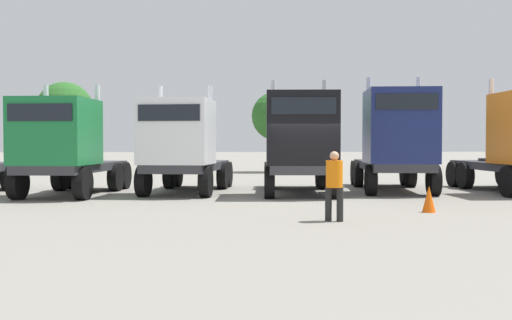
{
  "coord_description": "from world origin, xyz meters",
  "views": [
    {
      "loc": [
        -2.74,
        -18.3,
        1.88
      ],
      "look_at": [
        -1.47,
        3.36,
        1.22
      ],
      "focal_mm": 39.97,
      "sensor_mm": 36.0,
      "label": 1
    }
  ],
  "objects_px": {
    "semi_truck_white": "(182,146)",
    "traffic_cone_near": "(429,199)",
    "semi_truck_green": "(64,145)",
    "visitor_in_hivis": "(334,181)",
    "semi_truck_navy": "(396,140)",
    "semi_truck_black": "(300,142)"
  },
  "relations": [
    {
      "from": "semi_truck_black",
      "to": "semi_truck_navy",
      "type": "xyz_separation_m",
      "value": [
        3.75,
        0.78,
        0.09
      ]
    },
    {
      "from": "semi_truck_green",
      "to": "semi_truck_black",
      "type": "height_order",
      "value": "semi_truck_black"
    },
    {
      "from": "semi_truck_green",
      "to": "semi_truck_black",
      "type": "bearing_deg",
      "value": 97.01
    },
    {
      "from": "semi_truck_white",
      "to": "semi_truck_navy",
      "type": "relative_size",
      "value": 0.94
    },
    {
      "from": "semi_truck_green",
      "to": "semi_truck_white",
      "type": "distance_m",
      "value": 4.11
    },
    {
      "from": "semi_truck_white",
      "to": "visitor_in_hivis",
      "type": "relative_size",
      "value": 3.73
    },
    {
      "from": "semi_truck_black",
      "to": "semi_truck_navy",
      "type": "height_order",
      "value": "semi_truck_navy"
    },
    {
      "from": "semi_truck_white",
      "to": "semi_truck_navy",
      "type": "bearing_deg",
      "value": 100.23
    },
    {
      "from": "semi_truck_black",
      "to": "traffic_cone_near",
      "type": "height_order",
      "value": "semi_truck_black"
    },
    {
      "from": "traffic_cone_near",
      "to": "semi_truck_white",
      "type": "bearing_deg",
      "value": 140.36
    },
    {
      "from": "semi_truck_white",
      "to": "visitor_in_hivis",
      "type": "xyz_separation_m",
      "value": [
        4.15,
        -7.46,
        -0.8
      ]
    },
    {
      "from": "semi_truck_white",
      "to": "traffic_cone_near",
      "type": "relative_size",
      "value": 8.75
    },
    {
      "from": "semi_truck_navy",
      "to": "traffic_cone_near",
      "type": "xyz_separation_m",
      "value": [
        -0.94,
        -5.96,
        -1.63
      ]
    },
    {
      "from": "semi_truck_navy",
      "to": "visitor_in_hivis",
      "type": "height_order",
      "value": "semi_truck_navy"
    },
    {
      "from": "semi_truck_black",
      "to": "traffic_cone_near",
      "type": "relative_size",
      "value": 9.05
    },
    {
      "from": "semi_truck_black",
      "to": "semi_truck_green",
      "type": "bearing_deg",
      "value": -85.61
    },
    {
      "from": "semi_truck_black",
      "to": "semi_truck_navy",
      "type": "relative_size",
      "value": 0.98
    },
    {
      "from": "semi_truck_navy",
      "to": "visitor_in_hivis",
      "type": "distance_m",
      "value": 8.55
    },
    {
      "from": "traffic_cone_near",
      "to": "semi_truck_green",
      "type": "bearing_deg",
      "value": 155.11
    },
    {
      "from": "visitor_in_hivis",
      "to": "semi_truck_black",
      "type": "bearing_deg",
      "value": -157.21
    },
    {
      "from": "semi_truck_white",
      "to": "traffic_cone_near",
      "type": "height_order",
      "value": "semi_truck_white"
    },
    {
      "from": "semi_truck_green",
      "to": "visitor_in_hivis",
      "type": "relative_size",
      "value": 3.65
    }
  ]
}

